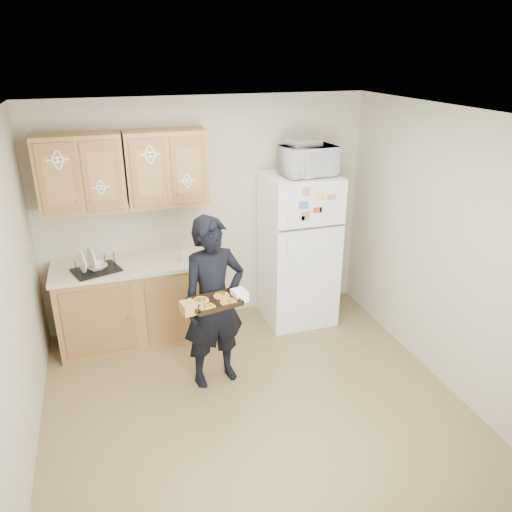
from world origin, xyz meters
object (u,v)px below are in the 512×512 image
object	(u,v)px
person	(214,303)
baking_tray	(215,303)
microwave	(308,161)
dish_rack	(95,263)
refrigerator	(298,249)

from	to	relation	value
person	baking_tray	distance (m)	0.34
baking_tray	microwave	xyz separation A→B (m)	(1.29, 1.14, 0.88)
person	microwave	xyz separation A→B (m)	(1.23, 0.84, 1.04)
baking_tray	dish_rack	size ratio (longest dim) A/B	0.95
refrigerator	microwave	world-z (taller)	microwave
refrigerator	person	bearing A→B (deg)	-142.83
refrigerator	person	distance (m)	1.48
person	baking_tray	bearing A→B (deg)	-112.12
person	microwave	world-z (taller)	microwave
microwave	dish_rack	size ratio (longest dim) A/B	1.30
microwave	baking_tray	bearing A→B (deg)	-144.26
baking_tray	person	bearing A→B (deg)	67.88
dish_rack	refrigerator	bearing A→B (deg)	1.26
microwave	refrigerator	bearing A→B (deg)	132.26
baking_tray	microwave	distance (m)	1.93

